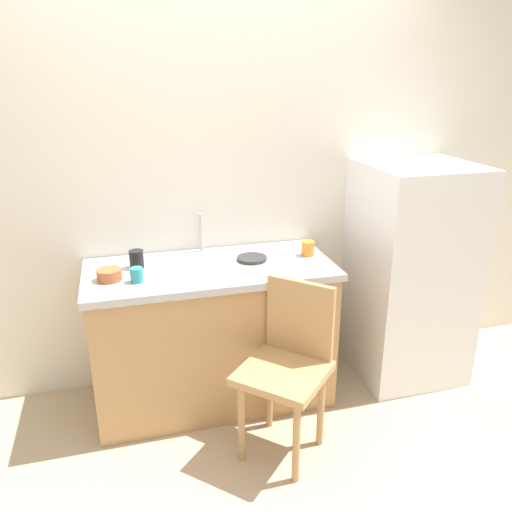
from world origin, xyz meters
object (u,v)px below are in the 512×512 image
at_px(cup_orange, 308,248).
at_px(chair, 288,362).
at_px(cup_teal, 137,275).
at_px(refrigerator, 410,273).
at_px(hotplate, 252,258).
at_px(terracotta_bowl, 109,275).
at_px(cup_black, 137,259).

bearing_deg(cup_orange, chair, -118.41).
bearing_deg(cup_orange, cup_teal, -171.61).
bearing_deg(cup_teal, refrigerator, 3.99).
bearing_deg(cup_teal, cup_orange, 8.39).
relative_size(refrigerator, hotplate, 7.96).
bearing_deg(cup_orange, terracotta_bowl, -175.79).
distance_m(terracotta_bowl, cup_black, 0.20).
height_order(refrigerator, terracotta_bowl, refrigerator).
relative_size(chair, cup_teal, 11.58).
relative_size(cup_orange, cup_black, 0.85).
height_order(hotplate, cup_orange, cup_orange).
relative_size(terracotta_bowl, cup_teal, 1.64).
relative_size(hotplate, cup_orange, 2.01).
xyz_separation_m(cup_orange, cup_black, (-0.97, 0.06, 0.01)).
relative_size(terracotta_bowl, cup_orange, 1.49).
distance_m(refrigerator, cup_orange, 0.70).
xyz_separation_m(refrigerator, terracotta_bowl, (-1.79, -0.05, 0.20)).
xyz_separation_m(hotplate, cup_orange, (0.33, -0.01, 0.03)).
xyz_separation_m(refrigerator, cup_teal, (-1.65, -0.12, 0.21)).
distance_m(cup_orange, cup_teal, 0.99).
distance_m(refrigerator, cup_black, 1.66).
distance_m(refrigerator, chair, 1.11).
height_order(refrigerator, hotplate, refrigerator).
distance_m(hotplate, cup_orange, 0.34).
bearing_deg(refrigerator, cup_teal, -176.01).
xyz_separation_m(chair, cup_teal, (-0.69, 0.40, 0.39)).
xyz_separation_m(refrigerator, cup_orange, (-0.67, 0.03, 0.21)).
relative_size(chair, cup_black, 8.98).
bearing_deg(chair, refrigerator, 72.46).
distance_m(refrigerator, hotplate, 1.02).
relative_size(cup_black, cup_teal, 1.29).
distance_m(chair, hotplate, 0.66).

